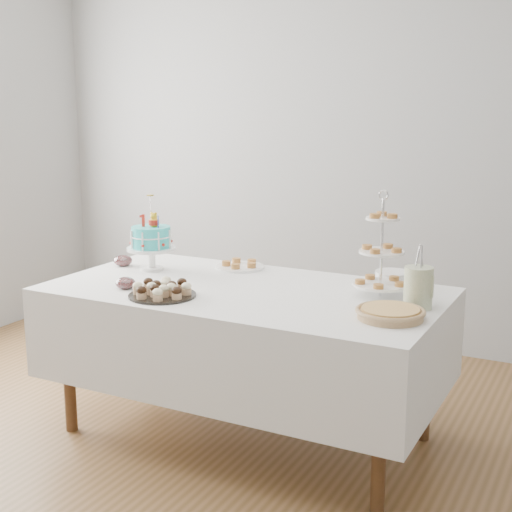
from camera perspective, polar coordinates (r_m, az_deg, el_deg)
The scene contains 12 objects.
floor at distance 3.52m, azimuth -3.29°, elevation -15.94°, with size 5.00×5.00×0.00m, color brown.
walls at distance 3.13m, azimuth -3.58°, elevation 6.49°, with size 5.04×4.04×2.70m.
table at distance 3.55m, azimuth -0.90°, elevation -6.16°, with size 1.92×1.02×0.77m.
birthday_cake at distance 3.89m, azimuth -8.36°, elevation 0.49°, with size 0.27×0.27×0.41m.
cupcake_tray at distance 3.36m, azimuth -7.52°, elevation -2.64°, with size 0.32×0.32×0.07m.
pie at distance 3.04m, azimuth 10.69°, elevation -4.48°, with size 0.29×0.29×0.05m.
tiered_stand at distance 3.35m, azimuth 10.01°, elevation 0.28°, with size 0.26×0.26×0.50m.
plate_stack at distance 3.61m, azimuth 10.90°, elevation -1.76°, with size 0.18×0.18×0.07m.
pastry_plate at distance 3.91m, azimuth -1.27°, elevation -0.72°, with size 0.26×0.26×0.04m.
jam_bowl_a at distance 3.53m, azimuth -10.40°, elevation -2.15°, with size 0.10×0.10×0.06m.
jam_bowl_b at distance 4.03m, azimuth -10.60°, elevation -0.37°, with size 0.10×0.10×0.06m.
utensil_pitcher at distance 3.21m, azimuth 12.86°, elevation -2.34°, with size 0.13×0.13×0.28m.
Camera 1 is at (1.61, -2.66, 1.65)m, focal length 50.00 mm.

